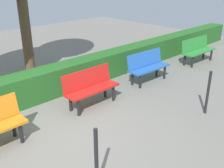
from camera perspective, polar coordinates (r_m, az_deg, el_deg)
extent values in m
plane|color=gray|center=(5.35, -10.27, -10.81)|extent=(21.66, 21.66, 0.00)
cube|color=#2D8C38|center=(9.75, 18.19, 6.68)|extent=(1.52, 0.48, 0.05)
cube|color=#2D8C38|center=(9.78, 17.40, 8.26)|extent=(1.51, 0.16, 0.42)
cylinder|color=black|center=(10.25, 20.51, 5.84)|extent=(0.07, 0.07, 0.39)
cylinder|color=black|center=(10.39, 19.07, 6.24)|extent=(0.07, 0.07, 0.39)
cylinder|color=black|center=(9.24, 16.87, 4.55)|extent=(0.07, 0.07, 0.39)
cylinder|color=black|center=(9.39, 15.33, 5.00)|extent=(0.07, 0.07, 0.39)
cube|color=blue|center=(7.67, 8.02, 3.40)|extent=(1.38, 0.48, 0.05)
cube|color=blue|center=(7.71, 7.05, 5.41)|extent=(1.37, 0.18, 0.42)
cylinder|color=black|center=(8.05, 11.22, 2.45)|extent=(0.07, 0.07, 0.39)
cylinder|color=black|center=(8.22, 9.58, 3.01)|extent=(0.07, 0.07, 0.39)
cylinder|color=black|center=(7.28, 6.07, 0.57)|extent=(0.07, 0.07, 0.39)
cylinder|color=black|center=(7.47, 4.39, 1.22)|extent=(0.07, 0.07, 0.39)
cube|color=red|center=(6.20, -4.21, -1.20)|extent=(1.38, 0.42, 0.05)
cube|color=red|center=(6.25, -5.40, 1.28)|extent=(1.37, 0.10, 0.42)
cylinder|color=black|center=(6.52, 0.31, -2.01)|extent=(0.07, 0.07, 0.39)
cylinder|color=black|center=(6.72, -1.49, -1.25)|extent=(0.07, 0.07, 0.39)
cylinder|color=black|center=(5.89, -7.19, -5.05)|extent=(0.07, 0.07, 0.39)
cylinder|color=black|center=(6.11, -8.91, -4.09)|extent=(0.07, 0.07, 0.39)
cylinder|color=black|center=(5.24, -18.93, -10.00)|extent=(0.07, 0.07, 0.39)
cylinder|color=black|center=(5.48, -20.35, -8.68)|extent=(0.07, 0.07, 0.39)
cube|color=#266023|center=(7.06, -11.50, 0.99)|extent=(17.66, 0.59, 0.73)
cylinder|color=brown|center=(8.33, -18.09, 11.30)|extent=(0.30, 0.30, 2.86)
cylinder|color=black|center=(6.18, 19.89, -1.78)|extent=(0.06, 0.06, 1.00)
cylinder|color=black|center=(3.89, -3.39, -15.84)|extent=(0.06, 0.06, 1.00)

